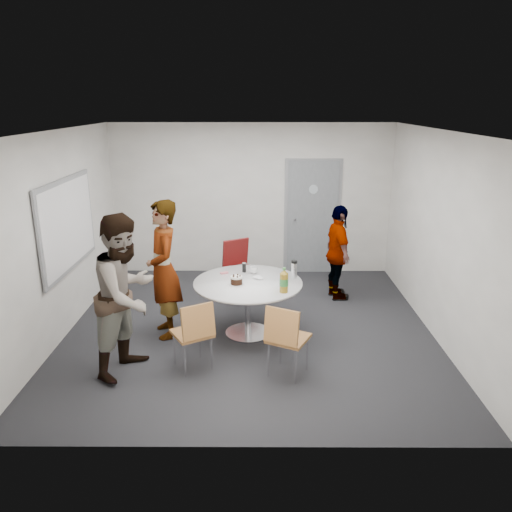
{
  "coord_description": "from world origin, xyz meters",
  "views": [
    {
      "loc": [
        0.12,
        -6.36,
        3.05
      ],
      "look_at": [
        0.09,
        0.25,
        0.99
      ],
      "focal_mm": 35.0,
      "sensor_mm": 36.0,
      "label": 1
    }
  ],
  "objects_px": {
    "person_left": "(126,295)",
    "person_main": "(164,270)",
    "chair_far": "(239,263)",
    "whiteboard": "(68,225)",
    "person_right": "(338,253)",
    "table": "(250,289)",
    "door": "(312,218)",
    "chair_near_left": "(195,330)",
    "chair_near_right": "(285,334)"
  },
  "relations": [
    {
      "from": "person_left",
      "to": "door",
      "type": "bearing_deg",
      "value": -12.02
    },
    {
      "from": "chair_near_left",
      "to": "person_main",
      "type": "bearing_deg",
      "value": 87.46
    },
    {
      "from": "table",
      "to": "person_right",
      "type": "distance_m",
      "value": 1.9
    },
    {
      "from": "person_main",
      "to": "door",
      "type": "bearing_deg",
      "value": 121.16
    },
    {
      "from": "chair_far",
      "to": "person_right",
      "type": "relative_size",
      "value": 0.64
    },
    {
      "from": "door",
      "to": "person_right",
      "type": "height_order",
      "value": "door"
    },
    {
      "from": "chair_near_right",
      "to": "person_right",
      "type": "relative_size",
      "value": 0.58
    },
    {
      "from": "chair_near_left",
      "to": "chair_far",
      "type": "bearing_deg",
      "value": 48.68
    },
    {
      "from": "whiteboard",
      "to": "person_left",
      "type": "distance_m",
      "value": 1.76
    },
    {
      "from": "chair_far",
      "to": "person_main",
      "type": "bearing_deg",
      "value": 23.26
    },
    {
      "from": "chair_far",
      "to": "person_left",
      "type": "distance_m",
      "value": 2.55
    },
    {
      "from": "chair_near_right",
      "to": "person_left",
      "type": "bearing_deg",
      "value": -158.79
    },
    {
      "from": "chair_near_left",
      "to": "person_left",
      "type": "distance_m",
      "value": 0.88
    },
    {
      "from": "table",
      "to": "person_main",
      "type": "height_order",
      "value": "person_main"
    },
    {
      "from": "whiteboard",
      "to": "person_main",
      "type": "bearing_deg",
      "value": -14.9
    },
    {
      "from": "person_right",
      "to": "table",
      "type": "bearing_deg",
      "value": 125.19
    },
    {
      "from": "door",
      "to": "whiteboard",
      "type": "relative_size",
      "value": 1.12
    },
    {
      "from": "door",
      "to": "table",
      "type": "bearing_deg",
      "value": -112.35
    },
    {
      "from": "person_left",
      "to": "table",
      "type": "bearing_deg",
      "value": -33.47
    },
    {
      "from": "person_right",
      "to": "person_main",
      "type": "bearing_deg",
      "value": 108.89
    },
    {
      "from": "chair_near_right",
      "to": "person_left",
      "type": "relative_size",
      "value": 0.47
    },
    {
      "from": "chair_near_left",
      "to": "chair_far",
      "type": "distance_m",
      "value": 2.29
    },
    {
      "from": "person_main",
      "to": "person_left",
      "type": "distance_m",
      "value": 0.97
    },
    {
      "from": "chair_far",
      "to": "person_right",
      "type": "distance_m",
      "value": 1.57
    },
    {
      "from": "table",
      "to": "chair_near_left",
      "type": "xyz_separation_m",
      "value": [
        -0.63,
        -0.97,
        -0.13
      ]
    },
    {
      "from": "person_left",
      "to": "person_main",
      "type": "bearing_deg",
      "value": 7.5
    },
    {
      "from": "door",
      "to": "person_left",
      "type": "bearing_deg",
      "value": -124.78
    },
    {
      "from": "table",
      "to": "person_left",
      "type": "distance_m",
      "value": 1.7
    },
    {
      "from": "door",
      "to": "whiteboard",
      "type": "distance_m",
      "value": 4.25
    },
    {
      "from": "chair_near_left",
      "to": "person_right",
      "type": "height_order",
      "value": "person_right"
    },
    {
      "from": "whiteboard",
      "to": "chair_near_left",
      "type": "relative_size",
      "value": 2.19
    },
    {
      "from": "table",
      "to": "chair_near_right",
      "type": "xyz_separation_m",
      "value": [
        0.41,
        -1.11,
        -0.12
      ]
    },
    {
      "from": "whiteboard",
      "to": "chair_near_left",
      "type": "xyz_separation_m",
      "value": [
        1.85,
        -1.32,
        -0.92
      ]
    },
    {
      "from": "door",
      "to": "chair_far",
      "type": "bearing_deg",
      "value": -133.39
    },
    {
      "from": "door",
      "to": "person_main",
      "type": "xyz_separation_m",
      "value": [
        -2.23,
        -2.64,
        -0.1
      ]
    },
    {
      "from": "chair_near_left",
      "to": "person_main",
      "type": "xyz_separation_m",
      "value": [
        -0.51,
        0.97,
        0.4
      ]
    },
    {
      "from": "chair_near_right",
      "to": "person_left",
      "type": "height_order",
      "value": "person_left"
    },
    {
      "from": "whiteboard",
      "to": "table",
      "type": "relative_size",
      "value": 1.31
    },
    {
      "from": "door",
      "to": "chair_near_right",
      "type": "relative_size",
      "value": 2.4
    },
    {
      "from": "whiteboard",
      "to": "person_left",
      "type": "height_order",
      "value": "whiteboard"
    },
    {
      "from": "chair_far",
      "to": "person_right",
      "type": "xyz_separation_m",
      "value": [
        1.56,
        0.03,
        0.17
      ]
    },
    {
      "from": "door",
      "to": "person_right",
      "type": "relative_size",
      "value": 1.39
    },
    {
      "from": "person_main",
      "to": "person_right",
      "type": "distance_m",
      "value": 2.84
    },
    {
      "from": "chair_near_right",
      "to": "person_right",
      "type": "height_order",
      "value": "person_right"
    },
    {
      "from": "person_main",
      "to": "person_right",
      "type": "xyz_separation_m",
      "value": [
        2.51,
        1.32,
        -0.17
      ]
    },
    {
      "from": "chair_near_right",
      "to": "table",
      "type": "bearing_deg",
      "value": 137.19
    },
    {
      "from": "chair_far",
      "to": "person_main",
      "type": "distance_m",
      "value": 1.63
    },
    {
      "from": "table",
      "to": "chair_near_left",
      "type": "relative_size",
      "value": 1.67
    },
    {
      "from": "person_left",
      "to": "whiteboard",
      "type": "bearing_deg",
      "value": 62.64
    },
    {
      "from": "whiteboard",
      "to": "door",
      "type": "bearing_deg",
      "value": 32.66
    }
  ]
}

